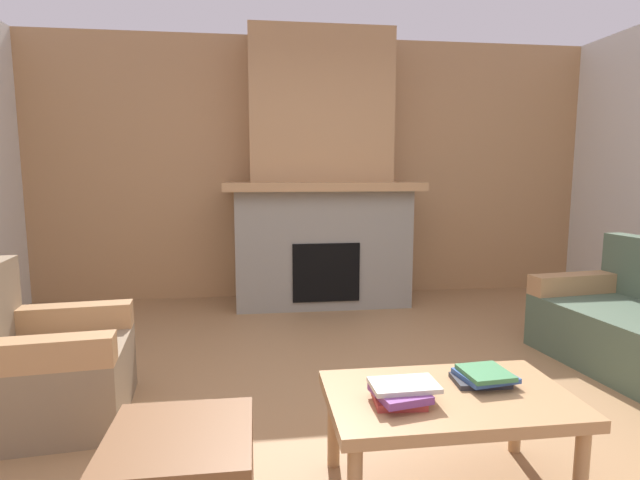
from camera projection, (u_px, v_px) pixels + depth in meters
The scene contains 7 objects.
ground at pixel (388, 430), 2.59m from camera, with size 9.00×9.00×0.00m, color #9E754C.
wall_back_wood_panel at pixel (316, 170), 5.36m from camera, with size 6.00×0.12×2.70m, color tan.
fireplace at pixel (321, 188), 5.01m from camera, with size 1.90×0.82×2.70m.
armchair at pixel (41, 368), 2.67m from camera, with size 0.83×0.83×0.85m.
coffee_table at pixel (448, 405), 2.06m from camera, with size 1.00×0.60×0.43m.
book_stack_near_edge at pixel (401, 393), 1.96m from camera, with size 0.27×0.23×0.08m.
book_stack_center at pixel (484, 376), 2.14m from camera, with size 0.26×0.23×0.06m.
Camera 1 is at (-0.67, -2.37, 1.33)m, focal length 28.04 mm.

